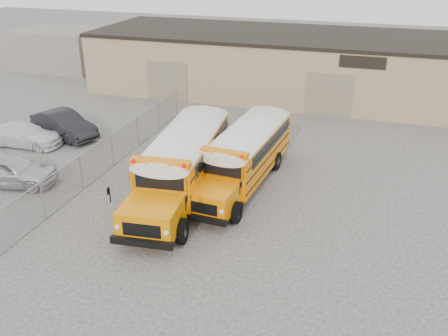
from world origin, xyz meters
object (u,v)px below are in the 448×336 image
(school_bus_left, at_px, (213,117))
(tarp_bundle, at_px, (175,191))
(school_bus_right, at_px, (278,117))
(car_dark, at_px, (64,125))
(car_silver, at_px, (9,170))
(car_white, at_px, (24,135))

(school_bus_left, xyz_separation_m, tarp_bundle, (0.80, -7.67, -1.03))
(school_bus_left, xyz_separation_m, school_bus_right, (3.56, 1.55, -0.14))
(car_dark, bearing_deg, school_bus_right, -55.62)
(car_silver, distance_m, car_white, 5.41)
(school_bus_left, relative_size, car_dark, 2.18)
(school_bus_right, relative_size, car_silver, 2.09)
(car_silver, height_order, car_dark, car_dark)
(school_bus_left, distance_m, car_white, 11.26)
(car_silver, height_order, car_white, car_silver)
(school_bus_left, relative_size, car_silver, 2.27)
(school_bus_right, height_order, car_white, school_bus_right)
(school_bus_right, bearing_deg, car_dark, -166.30)
(car_silver, xyz_separation_m, car_white, (-2.73, 4.66, -0.13))
(school_bus_left, bearing_deg, car_silver, -134.13)
(car_silver, bearing_deg, car_dark, -0.57)
(school_bus_right, bearing_deg, car_white, -160.45)
(school_bus_right, xyz_separation_m, car_white, (-14.20, -5.04, -0.95))
(school_bus_right, distance_m, tarp_bundle, 9.67)
(school_bus_right, bearing_deg, school_bus_left, -156.43)
(tarp_bundle, xyz_separation_m, car_silver, (-8.71, -0.49, 0.06))
(school_bus_right, height_order, car_dark, school_bus_right)
(tarp_bundle, relative_size, car_dark, 0.29)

